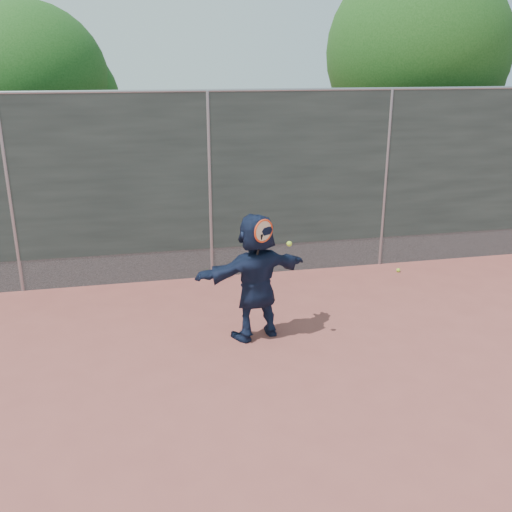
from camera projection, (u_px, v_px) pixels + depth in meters
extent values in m
plane|color=#9E4C42|center=(255.00, 386.00, 6.33)|extent=(80.00, 80.00, 0.00)
imported|color=#16203C|center=(256.00, 277.00, 7.23)|extent=(1.61, 0.88, 1.66)
sphere|color=#B0E031|center=(398.00, 270.00, 9.75)|extent=(0.07, 0.07, 0.07)
cube|color=#38423D|center=(209.00, 173.00, 9.00)|extent=(20.00, 0.04, 2.50)
cube|color=slate|center=(212.00, 262.00, 9.48)|extent=(20.00, 0.03, 0.50)
cylinder|color=gray|center=(207.00, 91.00, 8.59)|extent=(20.00, 0.05, 0.05)
cylinder|color=gray|center=(10.00, 197.00, 8.49)|extent=(0.06, 0.06, 3.00)
cylinder|color=gray|center=(210.00, 188.00, 9.08)|extent=(0.06, 0.06, 3.00)
cylinder|color=gray|center=(385.00, 181.00, 9.67)|extent=(0.06, 0.06, 3.00)
torus|color=#F24116|center=(264.00, 231.00, 6.85)|extent=(0.27, 0.16, 0.29)
cylinder|color=beige|center=(264.00, 231.00, 6.85)|extent=(0.22, 0.13, 0.25)
cylinder|color=black|center=(259.00, 247.00, 6.92)|extent=(0.09, 0.13, 0.33)
sphere|color=#B0E031|center=(289.00, 244.00, 6.96)|extent=(0.07, 0.07, 0.07)
cylinder|color=#382314|center=(407.00, 167.00, 12.07)|extent=(0.28, 0.28, 2.60)
sphere|color=#23561C|center=(417.00, 52.00, 11.33)|extent=(3.60, 3.60, 3.60)
sphere|color=#23561C|center=(443.00, 71.00, 11.77)|extent=(2.52, 2.52, 2.52)
cylinder|color=#382314|center=(41.00, 184.00, 11.39)|extent=(0.28, 0.28, 2.20)
sphere|color=#23561C|center=(29.00, 83.00, 10.77)|extent=(3.00, 3.00, 3.00)
sphere|color=#23561C|center=(65.00, 99.00, 11.17)|extent=(2.10, 2.10, 2.10)
cone|color=#387226|center=(228.00, 270.00, 9.46)|extent=(0.03, 0.03, 0.26)
cone|color=#387226|center=(245.00, 268.00, 9.53)|extent=(0.03, 0.03, 0.30)
cone|color=#387226|center=(207.00, 273.00, 9.38)|extent=(0.03, 0.03, 0.22)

